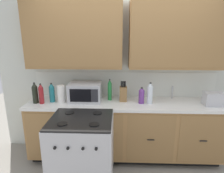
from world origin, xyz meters
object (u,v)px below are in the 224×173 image
(paper_towel_roll, at_px, (61,94))
(bottle_red, at_px, (41,94))
(bottle_green, at_px, (110,90))
(knife_block, at_px, (123,94))
(bottle_violet, at_px, (141,96))
(bottle_teal, at_px, (52,93))
(toaster, at_px, (214,99))
(bottle_dark, at_px, (35,93))
(stove_range, at_px, (82,153))
(microwave, at_px, (85,92))
(bottle_clear, at_px, (150,93))

(paper_towel_roll, height_order, bottle_red, bottle_red)
(paper_towel_roll, bearing_deg, bottle_green, 10.69)
(knife_block, height_order, bottle_red, knife_block)
(bottle_violet, relative_size, bottle_red, 0.80)
(bottle_teal, height_order, bottle_red, bottle_red)
(bottle_violet, xyz_separation_m, bottle_teal, (-1.33, 0.01, 0.02))
(toaster, bearing_deg, bottle_dark, -179.96)
(stove_range, distance_m, bottle_teal, 1.02)
(bottle_green, bearing_deg, toaster, -6.75)
(bottle_teal, bearing_deg, bottle_violet, -0.58)
(bottle_teal, bearing_deg, microwave, 7.56)
(bottle_dark, xyz_separation_m, bottle_clear, (1.68, 0.05, 0.00))
(bottle_clear, xyz_separation_m, bottle_teal, (-1.45, 0.01, -0.01))
(stove_range, distance_m, bottle_clear, 1.24)
(bottle_violet, bearing_deg, bottle_dark, -178.24)
(bottle_dark, relative_size, bottle_clear, 0.98)
(stove_range, height_order, bottle_violet, bottle_violet)
(bottle_red, bearing_deg, toaster, 0.42)
(paper_towel_roll, distance_m, bottle_dark, 0.38)
(stove_range, bearing_deg, bottle_clear, 33.50)
(stove_range, height_order, knife_block, knife_block)
(toaster, xyz_separation_m, bottle_dark, (-2.59, -0.00, 0.06))
(stove_range, distance_m, bottle_green, 1.00)
(bottle_dark, relative_size, bottle_green, 0.94)
(microwave, relative_size, bottle_red, 1.60)
(stove_range, xyz_separation_m, knife_block, (0.52, 0.70, 0.57))
(bottle_clear, height_order, bottle_violet, bottle_clear)
(microwave, height_order, bottle_dark, bottle_dark)
(paper_towel_roll, bearing_deg, bottle_teal, 173.07)
(bottle_dark, height_order, bottle_violet, bottle_dark)
(knife_block, distance_m, bottle_violet, 0.28)
(toaster, distance_m, bottle_clear, 0.91)
(bottle_dark, bearing_deg, bottle_green, 9.32)
(stove_range, relative_size, paper_towel_roll, 3.65)
(bottle_teal, bearing_deg, bottle_dark, -164.94)
(knife_block, bearing_deg, stove_range, -126.59)
(bottle_green, xyz_separation_m, bottle_red, (-0.99, -0.20, -0.01))
(paper_towel_roll, relative_size, bottle_dark, 0.84)
(microwave, xyz_separation_m, bottle_dark, (-0.72, -0.13, 0.01))
(paper_towel_roll, bearing_deg, toaster, -1.09)
(bottle_green, distance_m, bottle_red, 1.01)
(knife_block, relative_size, bottle_violet, 1.28)
(toaster, bearing_deg, paper_towel_roll, 178.91)
(bottle_clear, xyz_separation_m, bottle_violet, (-0.12, -0.00, -0.04))
(bottle_clear, bearing_deg, knife_block, 166.02)
(bottle_teal, xyz_separation_m, bottle_red, (-0.13, -0.08, 0.01))
(microwave, distance_m, bottle_violet, 0.84)
(bottle_red, bearing_deg, bottle_teal, 30.84)
(knife_block, relative_size, bottle_red, 1.03)
(knife_block, height_order, bottle_dark, same)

